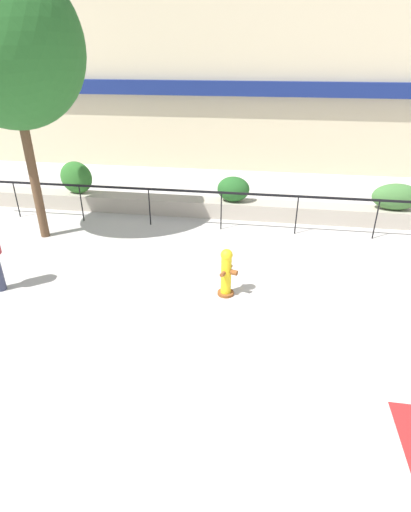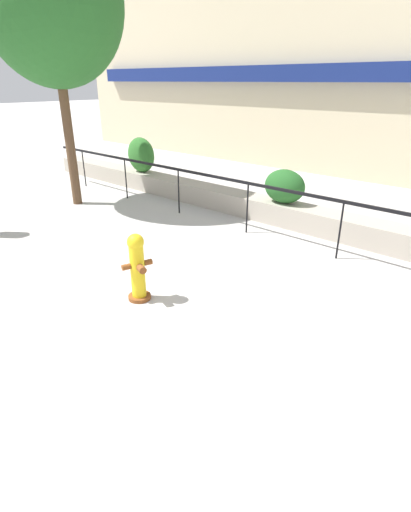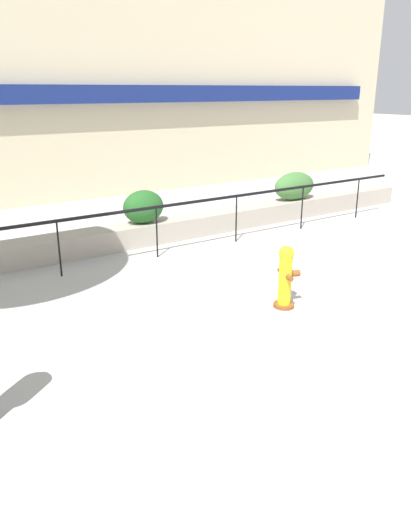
% 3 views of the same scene
% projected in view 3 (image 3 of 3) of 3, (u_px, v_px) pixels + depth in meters
% --- Properties ---
extents(ground_plane, '(120.00, 120.00, 0.00)m').
position_uv_depth(ground_plane, '(321.00, 349.00, 7.09)').
color(ground_plane, '#BCB7B2').
extents(building_facade, '(30.00, 1.36, 8.00)m').
position_uv_depth(building_facade, '(45.00, 73.00, 15.31)').
color(building_facade, beige).
rests_on(building_facade, ground).
extents(planter_wall_low, '(18.00, 0.70, 0.50)m').
position_uv_depth(planter_wall_low, '(135.00, 235.00, 11.76)').
color(planter_wall_low, '#ADA393').
rests_on(planter_wall_low, ground).
extents(fence_railing_segment, '(15.00, 0.05, 1.15)m').
position_uv_depth(fence_railing_segment, '(156.00, 212.00, 10.64)').
color(fence_railing_segment, black).
rests_on(fence_railing_segment, ground).
extents(hedge_bush_1, '(1.00, 0.70, 0.78)m').
position_uv_depth(hedge_bush_1, '(143.00, 207.00, 11.68)').
color(hedge_bush_1, '#235B23').
rests_on(hedge_bush_1, planter_wall_low).
extents(hedge_bush_2, '(1.37, 0.65, 0.78)m').
position_uv_depth(hedge_bush_2, '(294.00, 186.00, 14.17)').
color(hedge_bush_2, '#427538').
rests_on(hedge_bush_2, planter_wall_low).
extents(fire_hydrant, '(0.48, 0.48, 1.08)m').
position_uv_depth(fire_hydrant, '(286.00, 276.00, 8.29)').
color(fire_hydrant, brown).
rests_on(fire_hydrant, ground).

